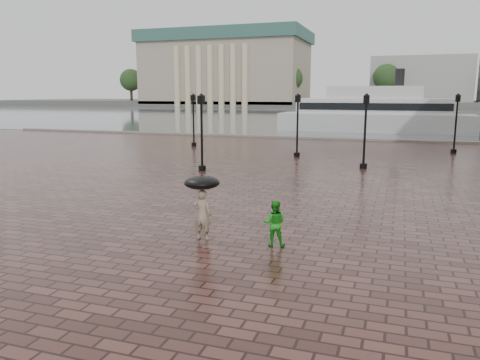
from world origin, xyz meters
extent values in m
plane|color=#331B17|center=(0.00, 0.00, 0.00)|extent=(300.00, 300.00, 0.00)
plane|color=#434E51|center=(0.00, 92.00, 0.00)|extent=(240.00, 240.00, 0.00)
cube|color=slate|center=(0.00, 32.00, 0.00)|extent=(80.00, 0.60, 0.30)
cube|color=#4C4C47|center=(0.00, 160.00, 1.00)|extent=(300.00, 60.00, 2.00)
cube|color=gray|center=(-55.00, 145.00, 12.00)|extent=(55.00, 30.00, 22.00)
cube|color=#325C51|center=(-55.00, 145.00, 24.00)|extent=(57.00, 32.00, 4.00)
cube|color=#9C9994|center=(10.00, 150.00, 9.00)|extent=(30.00, 22.00, 14.00)
cylinder|color=#2D2119|center=(-90.00, 138.00, 4.00)|extent=(1.00, 1.00, 8.00)
sphere|color=#20391A|center=(-90.00, 138.00, 9.50)|extent=(8.00, 8.00, 8.00)
cylinder|color=#2D2119|center=(-60.00, 138.00, 4.00)|extent=(1.00, 1.00, 8.00)
sphere|color=#20391A|center=(-60.00, 138.00, 9.50)|extent=(8.00, 8.00, 8.00)
cylinder|color=#2D2119|center=(-30.00, 138.00, 4.00)|extent=(1.00, 1.00, 8.00)
sphere|color=#20391A|center=(-30.00, 138.00, 9.50)|extent=(8.00, 8.00, 8.00)
cylinder|color=#2D2119|center=(0.00, 138.00, 4.00)|extent=(1.00, 1.00, 8.00)
sphere|color=#20391A|center=(0.00, 138.00, 9.50)|extent=(8.00, 8.00, 8.00)
cylinder|color=black|center=(-6.00, 10.00, 0.15)|extent=(0.44, 0.44, 0.30)
cylinder|color=black|center=(-6.00, 10.00, 2.00)|extent=(0.14, 0.14, 4.00)
cube|color=black|center=(-6.00, 10.00, 4.15)|extent=(0.35, 0.35, 0.50)
sphere|color=beige|center=(-6.00, 10.00, 4.15)|extent=(0.28, 0.28, 0.28)
cylinder|color=black|center=(3.00, 14.00, 0.15)|extent=(0.44, 0.44, 0.30)
cylinder|color=black|center=(3.00, 14.00, 2.00)|extent=(0.14, 0.14, 4.00)
cube|color=black|center=(3.00, 14.00, 4.15)|extent=(0.35, 0.35, 0.50)
sphere|color=beige|center=(3.00, 14.00, 4.15)|extent=(0.28, 0.28, 0.28)
cylinder|color=black|center=(-12.00, 22.00, 0.15)|extent=(0.44, 0.44, 0.30)
cylinder|color=black|center=(-12.00, 22.00, 2.00)|extent=(0.14, 0.14, 4.00)
cube|color=black|center=(-12.00, 22.00, 4.15)|extent=(0.35, 0.35, 0.50)
sphere|color=beige|center=(-12.00, 22.00, 4.15)|extent=(0.28, 0.28, 0.28)
cylinder|color=black|center=(9.00, 24.00, 0.15)|extent=(0.44, 0.44, 0.30)
cylinder|color=black|center=(9.00, 24.00, 2.00)|extent=(0.14, 0.14, 4.00)
cube|color=black|center=(9.00, 24.00, 4.15)|extent=(0.35, 0.35, 0.50)
sphere|color=beige|center=(9.00, 24.00, 4.15)|extent=(0.28, 0.28, 0.28)
cylinder|color=black|center=(-2.00, 18.00, 0.15)|extent=(0.44, 0.44, 0.30)
cylinder|color=black|center=(-2.00, 18.00, 2.00)|extent=(0.14, 0.14, 4.00)
cube|color=black|center=(-2.00, 18.00, 4.15)|extent=(0.35, 0.35, 0.50)
sphere|color=beige|center=(-2.00, 18.00, 4.15)|extent=(0.28, 0.28, 0.28)
imported|color=gray|center=(-0.65, -2.28, 0.80)|extent=(0.58, 0.38, 1.60)
imported|color=#1C961B|center=(1.63, -2.15, 0.70)|extent=(0.75, 0.62, 1.39)
cube|color=silver|center=(1.90, 43.24, 1.08)|extent=(22.53, 5.92, 2.15)
cube|color=silver|center=(1.90, 43.24, 3.05)|extent=(18.04, 5.09, 1.79)
cube|color=silver|center=(1.90, 43.24, 4.66)|extent=(10.85, 4.38, 1.43)
cylinder|color=black|center=(4.59, 43.18, 6.27)|extent=(1.08, 1.08, 2.15)
cube|color=black|center=(1.84, 40.87, 3.05)|extent=(17.03, 0.51, 0.81)
cube|color=black|center=(1.96, 45.62, 3.05)|extent=(17.03, 0.51, 0.81)
cylinder|color=black|center=(-0.65, -2.28, 1.36)|extent=(0.02, 0.02, 0.95)
ellipsoid|color=black|center=(-0.65, -2.28, 1.81)|extent=(1.10, 1.10, 0.39)
camera|label=1|loc=(5.02, -15.23, 4.50)|focal=35.00mm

